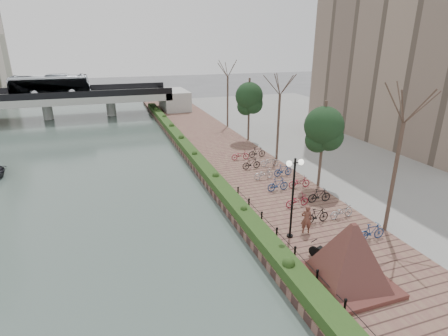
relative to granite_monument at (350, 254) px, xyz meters
name	(u,v)px	position (x,y,z in m)	size (l,w,h in m)	color
ground	(278,286)	(-2.78, 1.33, -2.03)	(220.00, 220.00, 0.00)	#59595B
river_water	(24,160)	(-17.78, 26.33, -2.02)	(30.00, 130.00, 0.02)	#3F4F47
promenade	(231,160)	(1.22, 18.83, -1.78)	(8.00, 75.00, 0.50)	brown
inland_pavement	(369,145)	(17.22, 18.83, -1.78)	(24.00, 75.00, 0.50)	gray
hedge	(190,151)	(-2.18, 21.33, -1.23)	(1.10, 56.00, 0.60)	#1B3714
chain_fence	(285,243)	(-1.38, 3.33, -1.18)	(0.10, 14.10, 0.70)	black
granite_monument	(350,254)	(0.00, 0.00, 0.00)	(5.73, 5.73, 3.02)	#421C1C
lamppost	(294,181)	(-0.50, 4.40, 1.86)	(1.02, 0.32, 4.68)	black
motorcycle	(325,254)	(-0.08, 1.67, -1.04)	(0.49, 1.55, 0.97)	black
pedestrian	(306,219)	(0.57, 4.52, -0.66)	(0.63, 0.42, 1.74)	brown
bicycle_parking	(289,184)	(2.71, 10.39, -1.05)	(2.40, 17.32, 1.00)	#A2A3A6
street_trees	(297,134)	(5.22, 14.02, 1.66)	(3.20, 37.12, 6.80)	#3E2D24
bridge	(47,97)	(-17.58, 46.33, 1.34)	(36.00, 10.77, 6.50)	#A8A9A3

